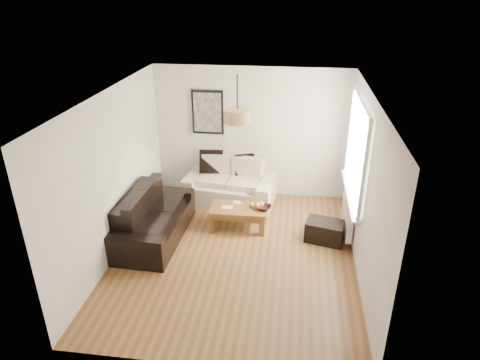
# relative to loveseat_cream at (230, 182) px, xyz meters

# --- Properties ---
(floor) EXTENTS (4.50, 4.50, 0.00)m
(floor) POSITION_rel_loveseat_cream_xyz_m (0.36, -1.78, -0.43)
(floor) COLOR brown
(floor) RESTS_ON ground
(ceiling) EXTENTS (3.80, 4.50, 0.00)m
(ceiling) POSITION_rel_loveseat_cream_xyz_m (0.36, -1.78, 2.17)
(ceiling) COLOR white
(ceiling) RESTS_ON floor
(wall_back) EXTENTS (3.80, 0.04, 2.60)m
(wall_back) POSITION_rel_loveseat_cream_xyz_m (0.36, 0.47, 0.87)
(wall_back) COLOR silver
(wall_back) RESTS_ON floor
(wall_front) EXTENTS (3.80, 0.04, 2.60)m
(wall_front) POSITION_rel_loveseat_cream_xyz_m (0.36, -4.03, 0.87)
(wall_front) COLOR silver
(wall_front) RESTS_ON floor
(wall_left) EXTENTS (0.04, 4.50, 2.60)m
(wall_left) POSITION_rel_loveseat_cream_xyz_m (-1.54, -1.78, 0.87)
(wall_left) COLOR silver
(wall_left) RESTS_ON floor
(wall_right) EXTENTS (0.04, 4.50, 2.60)m
(wall_right) POSITION_rel_loveseat_cream_xyz_m (2.26, -1.78, 0.87)
(wall_right) COLOR silver
(wall_right) RESTS_ON floor
(window_bay) EXTENTS (0.14, 1.90, 1.60)m
(window_bay) POSITION_rel_loveseat_cream_xyz_m (2.22, -0.98, 1.17)
(window_bay) COLOR white
(window_bay) RESTS_ON wall_right
(radiator) EXTENTS (0.10, 0.90, 0.52)m
(radiator) POSITION_rel_loveseat_cream_xyz_m (2.18, -0.98, -0.05)
(radiator) COLOR white
(radiator) RESTS_ON wall_right
(poster) EXTENTS (0.62, 0.04, 0.87)m
(poster) POSITION_rel_loveseat_cream_xyz_m (-0.49, 0.44, 1.27)
(poster) COLOR black
(poster) RESTS_ON wall_back
(pendant_shade) EXTENTS (0.40, 0.40, 0.20)m
(pendant_shade) POSITION_rel_loveseat_cream_xyz_m (0.36, -1.48, 1.80)
(pendant_shade) COLOR tan
(pendant_shade) RESTS_ON ceiling
(loveseat_cream) EXTENTS (1.82, 1.15, 0.85)m
(loveseat_cream) POSITION_rel_loveseat_cream_xyz_m (0.00, 0.00, 0.00)
(loveseat_cream) COLOR beige
(loveseat_cream) RESTS_ON floor
(sofa_leather) EXTENTS (0.98, 1.91, 0.81)m
(sofa_leather) POSITION_rel_loveseat_cream_xyz_m (-1.07, -1.47, -0.02)
(sofa_leather) COLOR black
(sofa_leather) RESTS_ON floor
(coffee_table) EXTENTS (1.00, 0.55, 0.40)m
(coffee_table) POSITION_rel_loveseat_cream_xyz_m (0.30, -0.95, -0.22)
(coffee_table) COLOR brown
(coffee_table) RESTS_ON floor
(ottoman) EXTENTS (0.71, 0.54, 0.36)m
(ottoman) POSITION_rel_loveseat_cream_xyz_m (1.81, -1.18, -0.25)
(ottoman) COLOR black
(ottoman) RESTS_ON floor
(cushion_left) EXTENTS (0.46, 0.17, 0.46)m
(cushion_left) POSITION_rel_loveseat_cream_xyz_m (-0.41, 0.21, 0.34)
(cushion_left) COLOR black
(cushion_left) RESTS_ON loveseat_cream
(cushion_right) EXTENTS (0.42, 0.26, 0.40)m
(cushion_right) POSITION_rel_loveseat_cream_xyz_m (0.25, 0.21, 0.31)
(cushion_right) COLOR black
(cushion_right) RESTS_ON loveseat_cream
(fruit_bowl) EXTENTS (0.30, 0.30, 0.06)m
(fruit_bowl) POSITION_rel_loveseat_cream_xyz_m (0.74, -0.95, 0.01)
(fruit_bowl) COLOR black
(fruit_bowl) RESTS_ON coffee_table
(orange_a) EXTENTS (0.10, 0.10, 0.09)m
(orange_a) POSITION_rel_loveseat_cream_xyz_m (0.63, -0.90, 0.02)
(orange_a) COLOR orange
(orange_a) RESTS_ON fruit_bowl
(orange_b) EXTENTS (0.12, 0.12, 0.09)m
(orange_b) POSITION_rel_loveseat_cream_xyz_m (0.69, -0.84, 0.02)
(orange_b) COLOR orange
(orange_b) RESTS_ON fruit_bowl
(orange_c) EXTENTS (0.10, 0.10, 0.08)m
(orange_c) POSITION_rel_loveseat_cream_xyz_m (0.53, -0.88, 0.02)
(orange_c) COLOR orange
(orange_c) RESTS_ON fruit_bowl
(papers) EXTENTS (0.19, 0.14, 0.01)m
(papers) POSITION_rel_loveseat_cream_xyz_m (0.10, -0.97, -0.02)
(papers) COLOR beige
(papers) RESTS_ON coffee_table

